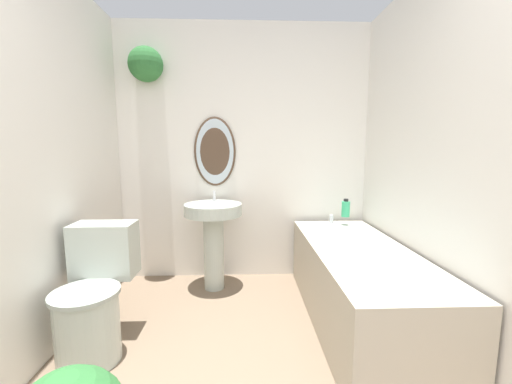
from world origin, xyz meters
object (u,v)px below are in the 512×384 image
(toilet, at_px, (93,297))
(bathtub, at_px, (358,283))
(pedestal_sink, at_px, (213,229))
(shampoo_bottle, at_px, (345,209))

(toilet, distance_m, bathtub, 1.76)
(pedestal_sink, relative_size, shampoo_bottle, 5.29)
(toilet, xyz_separation_m, shampoo_bottle, (1.84, 0.94, 0.36))
(toilet, bearing_deg, pedestal_sink, 53.46)
(bathtub, bearing_deg, shampoo_bottle, 80.75)
(pedestal_sink, height_order, shampoo_bottle, pedestal_sink)
(shampoo_bottle, bearing_deg, toilet, -153.06)
(pedestal_sink, distance_m, bathtub, 1.27)
(pedestal_sink, bearing_deg, toilet, -126.54)
(toilet, bearing_deg, shampoo_bottle, 26.94)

